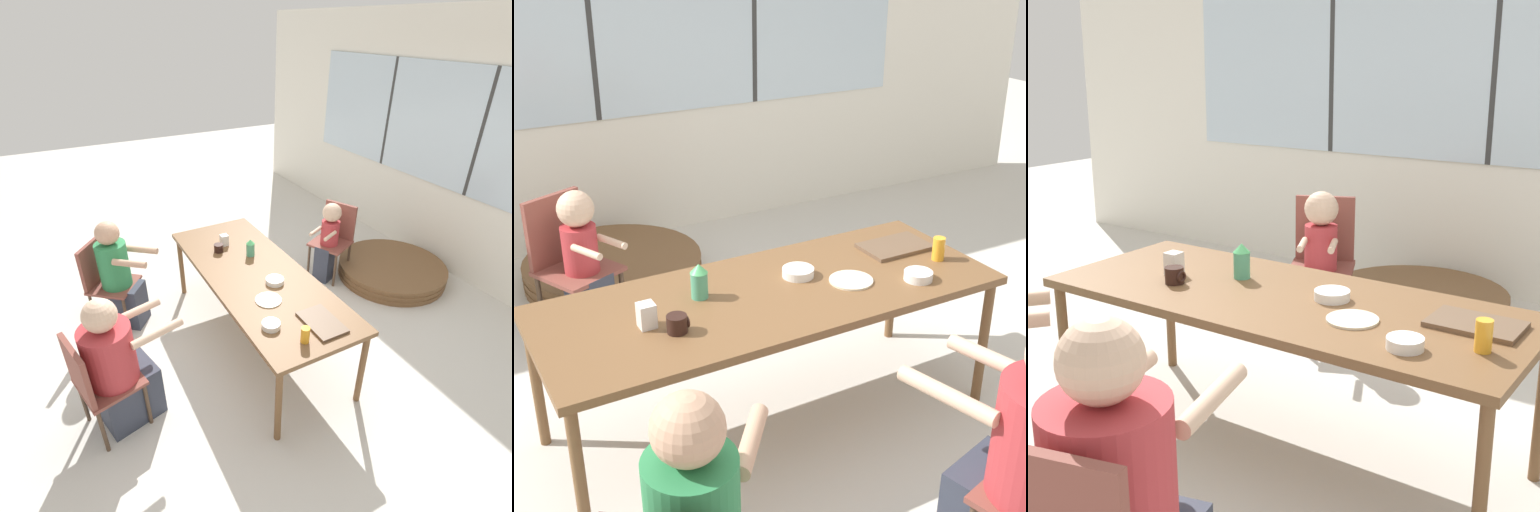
# 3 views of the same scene
# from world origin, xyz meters

# --- Properties ---
(ground_plane) EXTENTS (16.00, 16.00, 0.00)m
(ground_plane) POSITION_xyz_m (0.00, 0.00, 0.00)
(ground_plane) COLOR beige
(wall_back_with_windows) EXTENTS (8.40, 0.08, 2.80)m
(wall_back_with_windows) POSITION_xyz_m (0.00, 2.65, 1.42)
(wall_back_with_windows) COLOR white
(wall_back_with_windows) RESTS_ON ground_plane
(dining_table) EXTENTS (2.16, 0.84, 0.73)m
(dining_table) POSITION_xyz_m (0.00, 0.00, 0.68)
(dining_table) COLOR brown
(dining_table) RESTS_ON ground_plane
(chair_for_toddler) EXTENTS (0.53, 0.53, 0.86)m
(chair_for_toddler) POSITION_xyz_m (-0.61, 1.36, 0.51)
(chair_for_toddler) COLOR brown
(chair_for_toddler) RESTS_ON ground_plane
(person_toddler) EXTENTS (0.33, 0.42, 0.93)m
(person_toddler) POSITION_xyz_m (-0.55, 1.22, 0.47)
(person_toddler) COLOR #333847
(person_toddler) RESTS_ON ground_plane
(food_tray_dark) EXTENTS (0.35, 0.23, 0.02)m
(food_tray_dark) POSITION_xyz_m (0.81, 0.11, 0.74)
(food_tray_dark) COLOR brown
(food_tray_dark) RESTS_ON dining_table
(coffee_mug) EXTENTS (0.09, 0.09, 0.08)m
(coffee_mug) POSITION_xyz_m (-0.51, -0.13, 0.77)
(coffee_mug) COLOR black
(coffee_mug) RESTS_ON dining_table
(sippy_cup) EXTENTS (0.08, 0.08, 0.17)m
(sippy_cup) POSITION_xyz_m (-0.31, 0.10, 0.81)
(sippy_cup) COLOR #4CA57F
(sippy_cup) RESTS_ON dining_table
(juice_glass) EXTENTS (0.06, 0.06, 0.12)m
(juice_glass) POSITION_xyz_m (0.91, -0.10, 0.79)
(juice_glass) COLOR gold
(juice_glass) RESTS_ON dining_table
(milk_carton_small) EXTENTS (0.07, 0.07, 0.11)m
(milk_carton_small) POSITION_xyz_m (-0.61, -0.03, 0.78)
(milk_carton_small) COLOR silver
(milk_carton_small) RESTS_ON dining_table
(bowl_white_shallow) EXTENTS (0.14, 0.14, 0.04)m
(bowl_white_shallow) POSITION_xyz_m (0.68, -0.24, 0.75)
(bowl_white_shallow) COLOR white
(bowl_white_shallow) RESTS_ON dining_table
(bowl_cereal) EXTENTS (0.15, 0.15, 0.04)m
(bowl_cereal) POSITION_xyz_m (0.20, 0.08, 0.75)
(bowl_cereal) COLOR white
(bowl_cereal) RESTS_ON dining_table
(plate_tortillas) EXTENTS (0.21, 0.21, 0.01)m
(plate_tortillas) POSITION_xyz_m (0.39, -0.09, 0.73)
(plate_tortillas) COLOR beige
(plate_tortillas) RESTS_ON dining_table
(folded_table_stack) EXTENTS (1.22, 1.22, 0.18)m
(folded_table_stack) POSITION_xyz_m (-0.19, 1.91, 0.09)
(folded_table_stack) COLOR brown
(folded_table_stack) RESTS_ON ground_plane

